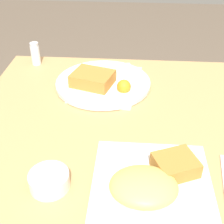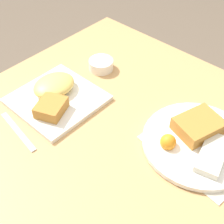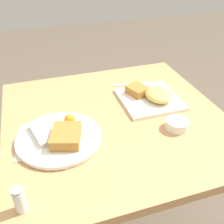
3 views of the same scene
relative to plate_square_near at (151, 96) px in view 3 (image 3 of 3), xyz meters
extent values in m
cube|color=tan|center=(-0.08, 0.19, -0.04)|extent=(0.87, 0.89, 0.04)
cylinder|color=#9F7649|center=(0.30, -0.19, -0.42)|extent=(0.05, 0.05, 0.73)
cylinder|color=#9F7649|center=(0.30, 0.58, -0.42)|extent=(0.05, 0.05, 0.73)
cube|color=beige|center=(-0.13, 0.44, -0.02)|extent=(0.23, 0.30, 0.00)
cube|color=white|center=(0.00, 0.01, -0.01)|extent=(0.25, 0.25, 0.01)
ellipsoid|color=#EAC660|center=(-0.02, -0.02, 0.01)|extent=(0.14, 0.11, 0.04)
cube|color=#B77A33|center=(0.05, 0.05, 0.01)|extent=(0.11, 0.10, 0.04)
cylinder|color=white|center=(-0.15, 0.43, -0.01)|extent=(0.31, 0.31, 0.01)
cube|color=#B77A33|center=(-0.18, 0.41, 0.02)|extent=(0.15, 0.13, 0.04)
cube|color=beige|center=(-0.12, 0.49, 0.01)|extent=(0.15, 0.09, 0.02)
sphere|color=orange|center=(-0.08, 0.38, 0.01)|extent=(0.04, 0.04, 0.04)
cylinder|color=white|center=(-0.22, -0.01, 0.00)|extent=(0.09, 0.09, 0.04)
cylinder|color=beige|center=(-0.22, -0.01, 0.01)|extent=(0.07, 0.07, 0.00)
cylinder|color=white|center=(-0.41, 0.57, 0.01)|extent=(0.03, 0.03, 0.07)
cylinder|color=white|center=(-0.41, 0.57, 0.00)|extent=(0.03, 0.03, 0.04)
cylinder|color=silver|center=(-0.41, 0.57, 0.06)|extent=(0.03, 0.03, 0.01)
cube|color=silver|center=(0.16, 0.02, -0.02)|extent=(0.04, 0.19, 0.00)
camera|label=1|loc=(-0.05, -0.46, 0.50)|focal=50.00mm
camera|label=2|loc=(0.42, 0.63, 0.66)|focal=50.00mm
camera|label=3|loc=(-0.90, 0.48, 0.61)|focal=42.00mm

